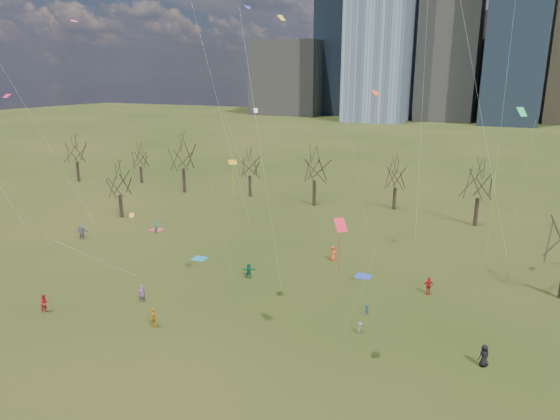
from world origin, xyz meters
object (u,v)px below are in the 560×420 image
at_px(blanket_teal, 200,259).
at_px(blanket_crimson, 156,230).
at_px(person_4, 154,318).
at_px(blanket_navy, 363,276).
at_px(person_2, 45,303).

bearing_deg(blanket_teal, blanket_crimson, 149.48).
xyz_separation_m(blanket_teal, blanket_crimson, (-11.26, 6.64, 0.00)).
xyz_separation_m(blanket_teal, person_4, (5.49, -14.87, 0.84)).
bearing_deg(blanket_navy, person_4, -125.72).
xyz_separation_m(blanket_crimson, person_4, (16.75, -21.51, 0.84)).
distance_m(blanket_crimson, person_4, 27.28).
xyz_separation_m(blanket_teal, blanket_navy, (18.19, 2.78, 0.00)).
height_order(blanket_teal, person_2, person_2).
distance_m(blanket_navy, person_2, 30.15).
bearing_deg(person_4, person_2, 42.66).
bearing_deg(person_2, blanket_crimson, 32.63).
distance_m(person_2, person_4, 10.46).
relative_size(blanket_teal, person_4, 0.93).
bearing_deg(blanket_navy, blanket_crimson, 172.55).
bearing_deg(person_4, blanket_crimson, -19.48).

